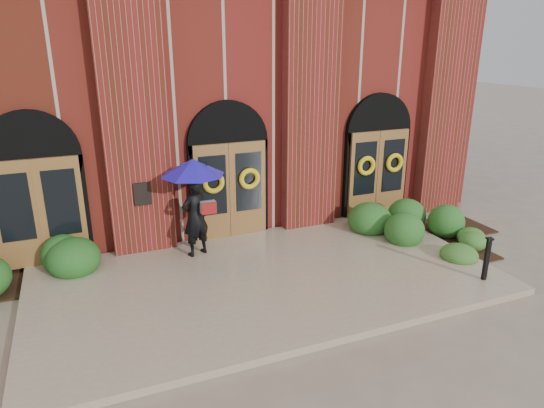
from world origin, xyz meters
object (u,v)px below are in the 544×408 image
hedge_wall_left (11,266)px  hedge_wall_right (428,218)px  metal_post (487,258)px  man_with_umbrella (194,189)px

hedge_wall_left → hedge_wall_right: 10.45m
metal_post → hedge_wall_right: size_ratio=0.29×
metal_post → hedge_wall_left: bearing=157.3°
metal_post → hedge_wall_left: metal_post is taller
metal_post → hedge_wall_right: (0.90, 2.96, -0.23)m
hedge_wall_left → metal_post: bearing=-22.7°
man_with_umbrella → hedge_wall_left: 4.29m
man_with_umbrella → hedge_wall_left: bearing=-25.3°
man_with_umbrella → metal_post: man_with_umbrella is taller
man_with_umbrella → hedge_wall_right: man_with_umbrella is taller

